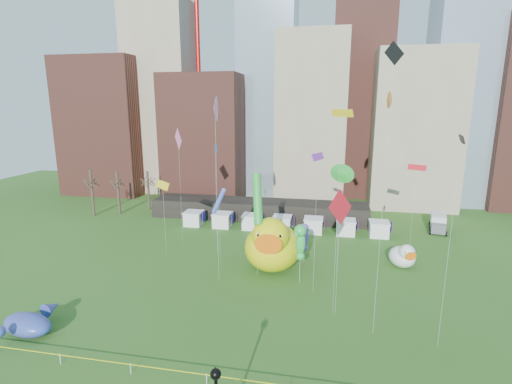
% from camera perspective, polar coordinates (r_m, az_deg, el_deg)
% --- Properties ---
extents(ground, '(160.00, 160.00, 0.00)m').
position_cam_1_polar(ground, '(31.55, -7.30, -26.43)').
color(ground, '#2E5B1C').
rests_on(ground, ground).
extents(skyline, '(101.00, 23.00, 68.00)m').
position_cam_1_polar(skyline, '(84.36, 7.16, 13.77)').
color(skyline, brown).
rests_on(skyline, ground).
extents(pavilion, '(38.00, 6.00, 3.20)m').
position_cam_1_polar(pavilion, '(68.69, 0.38, -2.63)').
color(pavilion, black).
rests_on(pavilion, ground).
extents(vendor_tents, '(33.24, 2.80, 2.40)m').
position_cam_1_polar(vendor_tents, '(62.41, 3.91, -4.74)').
color(vendor_tents, white).
rests_on(vendor_tents, ground).
extents(bare_trees, '(8.44, 6.44, 8.50)m').
position_cam_1_polar(bare_trees, '(75.94, -19.63, -0.01)').
color(bare_trees, '#382B21').
rests_on(bare_trees, ground).
extents(caution_tape, '(50.00, 0.06, 0.90)m').
position_cam_1_polar(caution_tape, '(31.12, -7.34, -25.46)').
color(caution_tape, white).
rests_on(caution_tape, ground).
extents(big_duck, '(7.29, 9.62, 7.31)m').
position_cam_1_polar(big_duck, '(47.02, 2.43, -7.80)').
color(big_duck, yellow).
rests_on(big_duck, ground).
extents(small_duck, '(3.97, 4.64, 3.29)m').
position_cam_1_polar(small_duck, '(51.88, 20.95, -8.83)').
color(small_duck, white).
rests_on(small_duck, ground).
extents(seahorse_green, '(1.79, 2.02, 6.99)m').
position_cam_1_polar(seahorse_green, '(43.41, 6.62, -7.00)').
color(seahorse_green, silver).
rests_on(seahorse_green, ground).
extents(seahorse_purple, '(1.63, 1.81, 5.21)m').
position_cam_1_polar(seahorse_purple, '(49.64, 7.22, -6.35)').
color(seahorse_purple, silver).
rests_on(seahorse_purple, ground).
extents(whale_inflatable, '(5.30, 6.38, 2.18)m').
position_cam_1_polar(whale_inflatable, '(41.27, -30.59, -16.38)').
color(whale_inflatable, '#443289').
rests_on(whale_inflatable, ground).
extents(box_truck, '(3.43, 6.35, 2.56)m').
position_cam_1_polar(box_truck, '(69.09, 25.37, -4.06)').
color(box_truck, silver).
rests_on(box_truck, ground).
extents(kite_0, '(2.26, 1.48, 12.06)m').
position_cam_1_polar(kite_0, '(55.92, 22.74, 3.30)').
color(kite_0, silver).
rests_on(kite_0, ground).
extents(kite_1, '(1.91, 2.30, 16.72)m').
position_cam_1_polar(kite_1, '(55.05, -11.44, 7.48)').
color(kite_1, silver).
rests_on(kite_1, ground).
extents(kite_2, '(1.30, 1.31, 24.60)m').
position_cam_1_polar(kite_2, '(32.38, 19.59, 16.48)').
color(kite_2, silver).
rests_on(kite_2, ground).
extents(kite_3, '(1.92, 1.53, 13.28)m').
position_cam_1_polar(kite_3, '(45.22, 12.52, 2.66)').
color(kite_3, silver).
rests_on(kite_3, ground).
extents(kite_4, '(1.94, 1.59, 19.52)m').
position_cam_1_polar(kite_4, '(35.36, 12.64, 10.92)').
color(kite_4, silver).
rests_on(kite_4, ground).
extents(kite_5, '(1.95, 0.84, 9.84)m').
position_cam_1_polar(kite_5, '(47.93, -5.51, -1.34)').
color(kite_5, silver).
rests_on(kite_5, ground).
extents(kite_6, '(0.91, 2.04, 21.50)m').
position_cam_1_polar(kite_6, '(51.20, 19.29, 12.70)').
color(kite_6, silver).
rests_on(kite_6, ground).
extents(kite_7, '(1.24, 2.35, 15.17)m').
position_cam_1_polar(kite_7, '(39.27, 9.13, 5.00)').
color(kite_7, silver).
rests_on(kite_7, ground).
extents(kite_8, '(2.17, 2.84, 12.47)m').
position_cam_1_polar(kite_8, '(36.19, 12.38, -2.34)').
color(kite_8, silver).
rests_on(kite_8, ground).
extents(kite_9, '(0.84, 2.64, 20.79)m').
position_cam_1_polar(kite_9, '(41.27, -6.10, 12.12)').
color(kite_9, silver).
rests_on(kite_9, ground).
extents(kite_10, '(0.66, 1.96, 17.70)m').
position_cam_1_polar(kite_10, '(32.71, 28.15, 6.45)').
color(kite_10, silver).
rests_on(kite_10, ground).
extents(kite_11, '(1.91, 3.54, 12.25)m').
position_cam_1_polar(kite_11, '(43.93, 0.23, -1.08)').
color(kite_11, silver).
rests_on(kite_11, ground).
extents(kite_12, '(2.77, 2.50, 10.15)m').
position_cam_1_polar(kite_12, '(51.64, -13.67, 0.97)').
color(kite_12, silver).
rests_on(kite_12, ground).
extents(kite_13, '(0.25, 1.27, 15.02)m').
position_cam_1_polar(kite_13, '(49.75, -6.08, 6.27)').
color(kite_13, silver).
rests_on(kite_13, ground).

